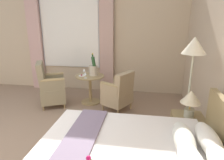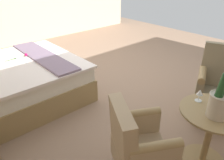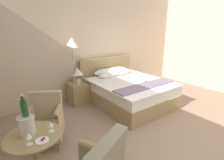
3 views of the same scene
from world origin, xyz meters
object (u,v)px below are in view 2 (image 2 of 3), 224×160
at_px(side_table_round, 209,133).
at_px(armchair_by_window, 138,147).
at_px(wine_glass_near_edge, 200,93).
at_px(snack_plate, 218,101).
at_px(armchair_facing_bed, 218,91).
at_px(bed, 7,84).
at_px(champagne_bucket, 219,102).

bearing_deg(side_table_round, armchair_by_window, 65.44).
distance_m(side_table_round, wine_glass_near_edge, 0.43).
relative_size(wine_glass_near_edge, snack_plate, 0.89).
bearing_deg(armchair_facing_bed, bed, 42.03).
height_order(champagne_bucket, snack_plate, champagne_bucket).
xyz_separation_m(snack_plate, armchair_by_window, (0.27, 0.90, -0.26)).
height_order(side_table_round, champagne_bucket, champagne_bucket).
height_order(snack_plate, armchair_facing_bed, armchair_facing_bed).
xyz_separation_m(bed, side_table_round, (-2.57, -1.18, 0.04)).
bearing_deg(champagne_bucket, side_table_round, -61.62).
distance_m(side_table_round, champagne_bucket, 0.45).
xyz_separation_m(bed, champagne_bucket, (-2.61, -1.11, 0.48)).
height_order(bed, armchair_facing_bed, bed).
distance_m(side_table_round, armchair_by_window, 0.80).
relative_size(side_table_round, armchair_facing_bed, 0.65).
height_order(snack_plate, armchair_by_window, armchair_by_window).
xyz_separation_m(champagne_bucket, wine_glass_near_edge, (0.25, -0.12, -0.07)).
bearing_deg(side_table_round, champagne_bucket, 118.38).
distance_m(wine_glass_near_edge, snack_plate, 0.21).
bearing_deg(armchair_facing_bed, wine_glass_near_edge, 97.70).
relative_size(bed, wine_glass_near_edge, 15.49).
height_order(wine_glass_near_edge, armchair_by_window, armchair_by_window).
bearing_deg(armchair_by_window, bed, 11.57).
xyz_separation_m(side_table_round, wine_glass_near_edge, (0.20, -0.05, 0.38)).
height_order(bed, wine_glass_near_edge, bed).
height_order(bed, side_table_round, bed).
relative_size(champagne_bucket, armchair_by_window, 0.59).
bearing_deg(champagne_bucket, armchair_by_window, 60.15).
height_order(bed, snack_plate, bed).
height_order(champagne_bucket, armchair_by_window, champagne_bucket).
xyz_separation_m(side_table_round, armchair_by_window, (0.33, 0.73, 0.04)).
bearing_deg(champagne_bucket, bed, 23.00).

